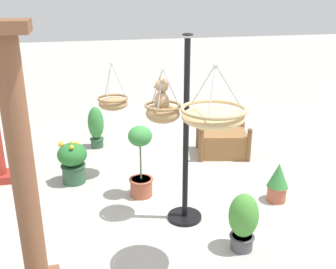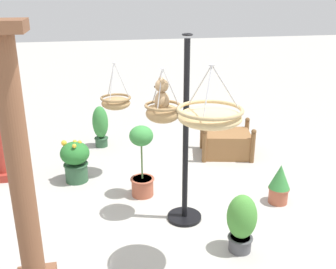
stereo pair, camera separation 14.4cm
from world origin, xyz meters
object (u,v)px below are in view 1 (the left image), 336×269
object	(u,v)px
potted_plant_small_succulent	(141,162)
potted_plant_broad_leaf	(73,161)
hanging_basket_left_high	(213,115)
potted_plant_fern_front	(278,182)
potted_plant_bushy_green	(96,127)
hanging_basket_with_teddy	(163,112)
wooden_planter_box	(222,142)
teddy_bear	(161,97)
hanging_basket_right_low	(113,103)
greenhouse_pillar_right	(24,177)
display_pole_central	(185,168)
potted_plant_trailing_ivy	(243,221)

from	to	relation	value
potted_plant_small_succulent	potted_plant_broad_leaf	xyz separation A→B (m)	(0.66, 0.94, -0.17)
hanging_basket_left_high	potted_plant_broad_leaf	distance (m)	3.01
potted_plant_fern_front	potted_plant_bushy_green	size ratio (longest dim) A/B	0.73
hanging_basket_with_teddy	wooden_planter_box	distance (m)	2.57
potted_plant_small_succulent	potted_plant_broad_leaf	distance (m)	1.16
teddy_bear	potted_plant_bushy_green	world-z (taller)	teddy_bear
hanging_basket_left_high	wooden_planter_box	xyz separation A→B (m)	(2.84, -1.26, -1.45)
hanging_basket_with_teddy	hanging_basket_right_low	xyz separation A→B (m)	(1.33, 0.46, -0.21)
greenhouse_pillar_right	potted_plant_broad_leaf	distance (m)	2.49
greenhouse_pillar_right	potted_plant_small_succulent	xyz separation A→B (m)	(1.64, -1.31, -0.71)
hanging_basket_right_low	potted_plant_bushy_green	size ratio (longest dim) A/B	0.90
teddy_bear	potted_plant_small_succulent	world-z (taller)	teddy_bear
potted_plant_broad_leaf	display_pole_central	bearing A→B (deg)	-135.14
potted_plant_bushy_green	potted_plant_small_succulent	world-z (taller)	potted_plant_small_succulent
potted_plant_small_succulent	hanging_basket_right_low	bearing A→B (deg)	19.79
potted_plant_fern_front	potted_plant_bushy_green	world-z (taller)	potted_plant_bushy_green
potted_plant_broad_leaf	potted_plant_bushy_green	bearing A→B (deg)	-17.84
hanging_basket_with_teddy	potted_plant_fern_front	bearing A→B (deg)	-90.81
greenhouse_pillar_right	potted_plant_fern_front	distance (m)	3.43
hanging_basket_left_high	potted_plant_broad_leaf	size ratio (longest dim) A/B	0.93
teddy_bear	greenhouse_pillar_right	bearing A→B (deg)	125.56
potted_plant_broad_leaf	hanging_basket_left_high	bearing A→B (deg)	-149.82
display_pole_central	wooden_planter_box	bearing A→B (deg)	-33.41
hanging_basket_left_high	potted_plant_broad_leaf	world-z (taller)	hanging_basket_left_high
teddy_bear	potted_plant_small_succulent	xyz separation A→B (m)	(0.58, 0.17, -1.07)
teddy_bear	hanging_basket_left_high	size ratio (longest dim) A/B	0.66
wooden_planter_box	potted_plant_broad_leaf	distance (m)	2.67
potted_plant_small_succulent	potted_plant_fern_front	bearing A→B (deg)	-108.30
potted_plant_bushy_green	potted_plant_broad_leaf	xyz separation A→B (m)	(-1.39, 0.45, -0.05)
hanging_basket_right_low	display_pole_central	bearing A→B (deg)	-154.34
hanging_basket_right_low	potted_plant_small_succulent	size ratio (longest dim) A/B	0.67
greenhouse_pillar_right	potted_plant_bushy_green	bearing A→B (deg)	-12.60
potted_plant_small_succulent	hanging_basket_with_teddy	bearing A→B (deg)	-161.74
hanging_basket_with_teddy	wooden_planter_box	xyz separation A→B (m)	(1.74, -1.49, -1.18)
hanging_basket_with_teddy	potted_plant_bushy_green	bearing A→B (deg)	14.57
teddy_bear	wooden_planter_box	xyz separation A→B (m)	(1.74, -1.51, -1.36)
hanging_basket_right_low	hanging_basket_with_teddy	bearing A→B (deg)	-160.87
hanging_basket_with_teddy	teddy_bear	bearing A→B (deg)	90.00
hanging_basket_left_high	potted_plant_fern_front	world-z (taller)	hanging_basket_left_high
display_pole_central	teddy_bear	size ratio (longest dim) A/B	5.72
hanging_basket_right_low	potted_plant_trailing_ivy	size ratio (longest dim) A/B	1.02
display_pole_central	teddy_bear	bearing A→B (deg)	61.05
display_pole_central	potted_plant_fern_front	xyz separation A→B (m)	(0.13, -1.38, -0.43)
display_pole_central	hanging_basket_right_low	xyz separation A→B (m)	(1.48, 0.71, 0.49)
wooden_planter_box	potted_plant_trailing_ivy	distance (m)	2.77
display_pole_central	potted_plant_small_succulent	bearing A→B (deg)	31.18
hanging_basket_right_low	potted_plant_broad_leaf	world-z (taller)	hanging_basket_right_low
wooden_planter_box	potted_plant_trailing_ivy	bearing A→B (deg)	163.48
potted_plant_fern_front	potted_plant_broad_leaf	bearing A→B (deg)	65.47
hanging_basket_left_high	wooden_planter_box	distance (m)	3.43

